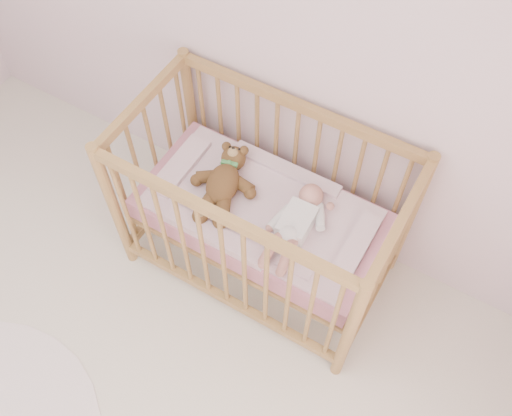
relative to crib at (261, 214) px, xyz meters
The scene contains 6 objects.
wall_back 0.99m from the crib, 127.91° to the left, with size 4.00×0.02×2.70m, color silver.
crib is the anchor object (origin of this frame).
mattress 0.01m from the crib, ahead, with size 1.22×0.62×0.13m, color #D08190.
blanket 0.06m from the crib, ahead, with size 1.10×0.58×0.06m, color pink, non-canonical shape.
baby 0.25m from the crib, ahead, with size 0.26×0.54×0.13m, color white, non-canonical shape.
teddy_bear 0.25m from the crib, behind, with size 0.35×0.50×0.14m, color brown, non-canonical shape.
Camera 1 is at (1.07, 0.25, 2.90)m, focal length 40.00 mm.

